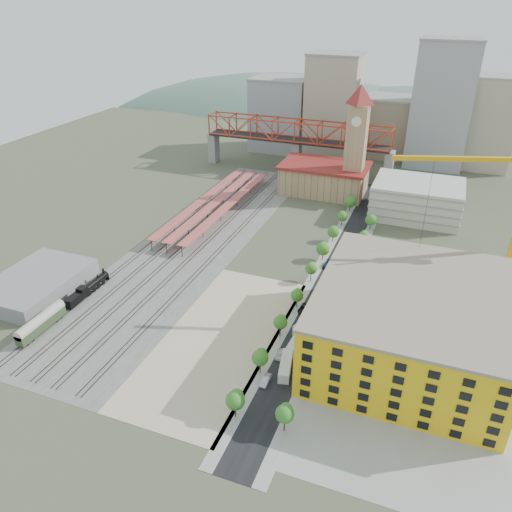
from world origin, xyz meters
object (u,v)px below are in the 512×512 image
at_px(site_trailer_c, 307,324).
at_px(site_trailer_d, 320,297).
at_px(construction_building, 409,322).
at_px(car_0, 279,355).
at_px(coach, 41,323).
at_px(tower_crane, 511,205).
at_px(locomotive, 89,288).
at_px(site_trailer_a, 286,366).
at_px(site_trailer_b, 298,342).
at_px(clock_tower, 357,132).

bearing_deg(site_trailer_c, site_trailer_d, 106.02).
height_order(construction_building, car_0, construction_building).
distance_m(coach, site_trailer_c, 71.26).
bearing_deg(tower_crane, locomotive, -162.33).
bearing_deg(locomotive, tower_crane, 17.67).
bearing_deg(tower_crane, site_trailer_c, -147.72).
bearing_deg(coach, locomotive, 90.00).
relative_size(site_trailer_a, site_trailer_c, 0.98).
distance_m(locomotive, coach, 20.07).
distance_m(tower_crane, car_0, 71.68).
bearing_deg(construction_building, site_trailer_a, -146.62).
distance_m(construction_building, site_trailer_b, 28.15).
bearing_deg(site_trailer_c, site_trailer_b, -73.98).
distance_m(coach, site_trailer_a, 66.56).
xyz_separation_m(site_trailer_a, car_0, (-3.00, 4.18, -0.63)).
height_order(site_trailer_c, car_0, site_trailer_c).
relative_size(site_trailer_c, car_0, 2.37).
bearing_deg(site_trailer_a, car_0, 114.32).
distance_m(locomotive, tower_crane, 120.70).
bearing_deg(construction_building, site_trailer_c, 177.39).
relative_size(tower_crane, car_0, 12.00).
height_order(construction_building, coach, construction_building).
xyz_separation_m(coach, site_trailer_a, (66.00, 8.52, -1.37)).
xyz_separation_m(site_trailer_c, car_0, (-3.00, -14.14, -0.65)).
bearing_deg(clock_tower, locomotive, -118.78).
bearing_deg(car_0, locomotive, 166.25).
bearing_deg(construction_building, coach, -164.42).
bearing_deg(car_0, site_trailer_a, -61.40).
distance_m(clock_tower, site_trailer_d, 89.48).
relative_size(site_trailer_a, site_trailer_d, 0.96).
bearing_deg(site_trailer_c, locomotive, -158.10).
relative_size(site_trailer_b, site_trailer_d, 1.00).
height_order(clock_tower, coach, clock_tower).
distance_m(construction_building, site_trailer_d, 31.14).
height_order(clock_tower, car_0, clock_tower).
height_order(clock_tower, locomotive, clock_tower).
xyz_separation_m(locomotive, tower_crane, (111.45, 35.51, 29.78)).
xyz_separation_m(clock_tower, car_0, (5.00, -112.95, -27.97)).
relative_size(site_trailer_b, car_0, 2.42).
bearing_deg(tower_crane, clock_tower, 127.33).
relative_size(clock_tower, car_0, 12.18).
xyz_separation_m(tower_crane, site_trailer_c, (-45.45, -28.71, -30.23)).
distance_m(clock_tower, coach, 140.80).
distance_m(coach, tower_crane, 127.84).
xyz_separation_m(coach, site_trailer_b, (66.00, 18.39, -1.31)).
distance_m(tower_crane, site_trailer_c, 61.68).
bearing_deg(site_trailer_a, coach, 175.99).
relative_size(locomotive, car_0, 4.59).
relative_size(clock_tower, coach, 3.18).
xyz_separation_m(tower_crane, site_trailer_b, (-45.45, -37.16, -30.20)).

